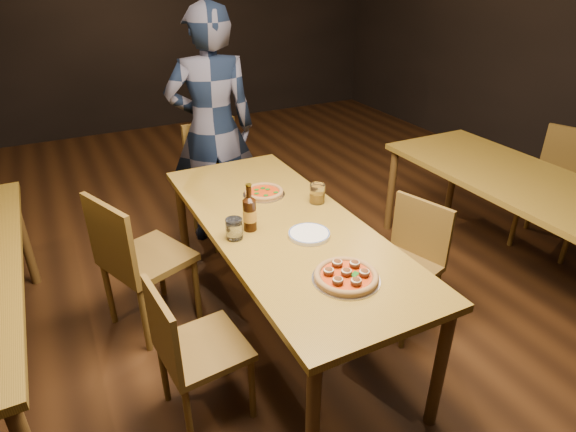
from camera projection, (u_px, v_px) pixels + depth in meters
name	position (u px, v px, depth m)	size (l,w,h in m)	color
ground	(284.00, 328.00, 3.01)	(9.00, 9.00, 0.00)	black
room_shell	(283.00, 6.00, 2.13)	(9.00, 9.00, 9.00)	black
table_main	(284.00, 235.00, 2.69)	(0.80, 2.00, 0.75)	brown
table_right	(525.00, 190.00, 3.21)	(0.80, 2.00, 0.75)	brown
chair_main_nw	(203.00, 347.00, 2.28)	(0.38, 0.38, 0.82)	brown
chair_main_sw	(148.00, 257.00, 2.86)	(0.44, 0.44, 0.95)	brown
chair_main_e	(401.00, 267.00, 2.88)	(0.39, 0.39, 0.83)	brown
chair_end	(224.00, 181.00, 3.81)	(0.45, 0.45, 0.97)	brown
chair_nbr_right	(558.00, 191.00, 3.67)	(0.45, 0.45, 0.96)	brown
pizza_meatball	(346.00, 276.00, 2.18)	(0.31, 0.31, 0.06)	#B7B7BF
pizza_margherita	(264.00, 192.00, 2.97)	(0.26, 0.26, 0.03)	#B7B7BF
plate_stack	(309.00, 234.00, 2.53)	(0.22, 0.22, 0.02)	white
beer_bottle	(250.00, 214.00, 2.55)	(0.07, 0.07, 0.26)	black
water_glass	(234.00, 229.00, 2.49)	(0.09, 0.09, 0.11)	white
amber_glass	(317.00, 193.00, 2.86)	(0.09, 0.09, 0.11)	#9A6811
diner	(212.00, 130.00, 3.63)	(0.66, 0.43, 1.81)	black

